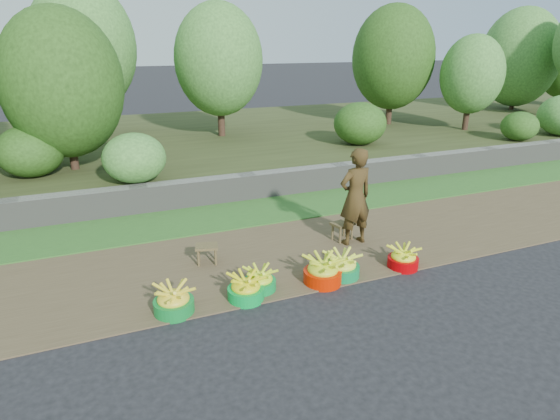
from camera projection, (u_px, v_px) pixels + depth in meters
name	position (u px, v px, depth m)	size (l,w,h in m)	color
ground_plane	(342.00, 287.00, 6.46)	(120.00, 120.00, 0.00)	black
dirt_shoulder	(304.00, 251.00, 7.54)	(80.00, 2.50, 0.02)	brown
grass_verge	(261.00, 211.00, 9.27)	(80.00, 1.50, 0.04)	#326625
retaining_wall	(247.00, 187.00, 9.92)	(80.00, 0.35, 0.55)	slate
earth_bank	(196.00, 143.00, 14.19)	(80.00, 10.00, 0.50)	#373F1D
vegetation	(216.00, 62.00, 12.48)	(32.63, 7.50, 4.50)	#342218
basin_a	(174.00, 301.00, 5.79)	(0.50, 0.50, 0.37)	#0D772B
basin_b	(246.00, 289.00, 6.09)	(0.48, 0.48, 0.36)	#009935
basin_c	(260.00, 281.00, 6.32)	(0.44, 0.44, 0.33)	#067E31
basin_d	(323.00, 271.00, 6.51)	(0.54, 0.54, 0.40)	red
basin_e	(342.00, 266.00, 6.67)	(0.51, 0.51, 0.38)	#0C793B
basin_f	(403.00, 258.00, 6.96)	(0.46, 0.46, 0.34)	#A70004
stool_left	(207.00, 249.00, 7.03)	(0.39, 0.33, 0.29)	brown
stool_right	(343.00, 226.00, 7.85)	(0.41, 0.35, 0.31)	brown
vendor_woman	(355.00, 197.00, 7.55)	(0.59, 0.39, 1.61)	black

